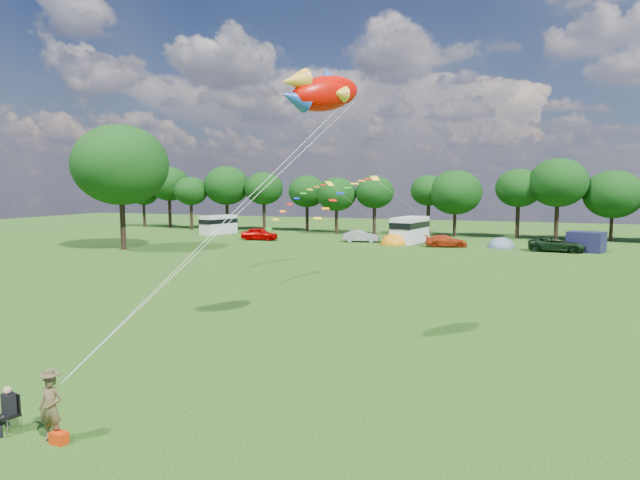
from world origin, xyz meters
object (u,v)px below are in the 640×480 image
(car_a, at_px, (260,234))
(car_b, at_px, (361,236))
(big_tree, at_px, (121,165))
(fish_kite, at_px, (320,93))
(tent_greyblue, at_px, (501,247))
(camp_chair, at_px, (9,404))
(kite_flyer, at_px, (51,408))
(car_d, at_px, (556,244))
(car_c, at_px, (446,241))
(campervan_c, at_px, (410,229))
(tent_orange, at_px, (394,244))
(campervan_a, at_px, (218,224))

(car_a, bearing_deg, car_b, -86.69)
(big_tree, height_order, fish_kite, big_tree)
(car_b, distance_m, tent_greyblue, 16.25)
(camp_chair, distance_m, fish_kite, 15.19)
(kite_flyer, bearing_deg, car_d, 64.19)
(car_c, height_order, fish_kite, fish_kite)
(big_tree, height_order, tent_greyblue, big_tree)
(big_tree, height_order, kite_flyer, big_tree)
(campervan_c, height_order, fish_kite, fish_kite)
(car_a, distance_m, car_b, 12.84)
(campervan_c, relative_size, tent_orange, 1.87)
(car_d, distance_m, camp_chair, 52.70)
(car_b, bearing_deg, fish_kite, 179.79)
(car_a, bearing_deg, campervan_c, -85.45)
(kite_flyer, bearing_deg, big_tree, 119.53)
(car_c, bearing_deg, car_b, 67.13)
(car_d, bearing_deg, car_c, 92.03)
(fish_kite, bearing_deg, campervan_c, 37.93)
(campervan_c, height_order, tent_orange, campervan_c)
(car_a, relative_size, campervan_a, 0.81)
(tent_greyblue, distance_m, fish_kite, 43.26)
(car_c, bearing_deg, tent_greyblue, -89.10)
(campervan_c, bearing_deg, car_b, 115.31)
(big_tree, xyz_separation_m, car_a, (9.17, 14.12, -8.24))
(car_c, relative_size, fish_kite, 1.13)
(campervan_c, bearing_deg, fish_kite, -162.53)
(big_tree, distance_m, camp_chair, 45.29)
(car_c, relative_size, camp_chair, 3.45)
(tent_orange, xyz_separation_m, fish_kite, (5.82, -40.61, 10.56))
(car_a, height_order, car_d, car_a)
(car_b, relative_size, tent_orange, 1.14)
(campervan_a, height_order, tent_greyblue, campervan_a)
(campervan_a, height_order, campervan_c, campervan_c)
(tent_orange, distance_m, tent_greyblue, 11.88)
(tent_orange, xyz_separation_m, camp_chair, (0.39, -50.85, 0.76))
(big_tree, bearing_deg, car_c, 24.32)
(car_c, height_order, tent_greyblue, car_c)
(car_b, height_order, campervan_a, campervan_a)
(car_c, relative_size, kite_flyer, 2.45)
(campervan_c, distance_m, tent_greyblue, 10.78)
(campervan_c, bearing_deg, car_d, -90.89)
(tent_orange, relative_size, kite_flyer, 1.96)
(fish_kite, bearing_deg, tent_orange, 40.15)
(car_c, bearing_deg, fish_kite, 166.42)
(tent_greyblue, relative_size, fish_kite, 0.84)
(tent_orange, height_order, kite_flyer, kite_flyer)
(big_tree, relative_size, camp_chair, 10.20)
(campervan_a, relative_size, fish_kite, 1.47)
(car_d, relative_size, fish_kite, 1.44)
(car_b, bearing_deg, car_a, 85.88)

